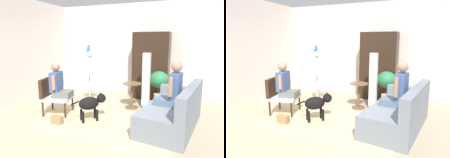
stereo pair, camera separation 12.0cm
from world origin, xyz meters
The scene contains 16 objects.
ground_plane centered at (0.00, 0.00, 0.00)m, with size 6.59×6.59×0.00m, color tan.
back_wall centered at (0.00, 2.78, 1.45)m, with size 6.09×0.12×2.89m, color silver.
left_wall centered at (-2.81, 0.30, 1.45)m, with size 0.12×6.05×2.89m, color silver.
area_rug centered at (-0.09, 0.06, 0.00)m, with size 3.01×1.86×0.01m, color #C6B284.
couch centered at (1.37, 0.41, 0.31)m, with size 1.19×2.01×0.88m.
armchair centered at (-1.42, 0.14, 0.50)m, with size 0.76×0.75×0.87m.
person_on_couch centered at (1.32, 0.39, 0.81)m, with size 0.53×0.54×0.90m.
person_on_armchair centered at (-1.26, 0.18, 0.75)m, with size 0.53×0.56×0.83m.
round_end_table centered at (0.23, 1.23, 0.39)m, with size 0.48×0.48×0.67m.
dog centered at (-0.35, 0.08, 0.40)m, with size 0.61×0.59×0.62m.
bird_cage_stand centered at (-1.05, 1.34, 0.81)m, with size 0.46×0.46×1.44m.
parrot centered at (-1.07, 1.34, 1.53)m, with size 0.17×0.10×0.20m.
potted_plant centered at (0.82, 1.85, 0.62)m, with size 0.51×0.51×0.92m.
column_lamp centered at (0.56, 1.41, 0.71)m, with size 0.20×0.20×1.43m.
armoire_cabinet centered at (0.48, 2.37, 0.99)m, with size 1.04×0.56×1.98m, color black.
handbag centered at (-0.95, -0.36, 0.09)m, with size 0.26×0.12×0.18m, color #99724C.
Camera 1 is at (1.68, -3.75, 1.76)m, focal length 32.92 mm.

